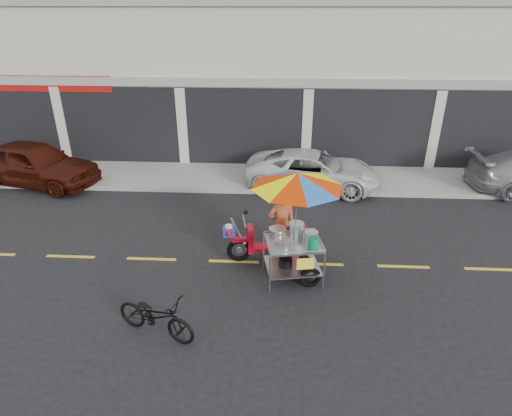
# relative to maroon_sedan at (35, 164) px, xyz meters

# --- Properties ---
(ground) EXTENTS (90.00, 90.00, 0.00)m
(ground) POSITION_rel_maroon_sedan_xyz_m (9.11, -4.45, -0.73)
(ground) COLOR black
(sidewalk) EXTENTS (45.00, 3.00, 0.15)m
(sidewalk) POSITION_rel_maroon_sedan_xyz_m (9.11, 1.05, -0.66)
(sidewalk) COLOR gray
(sidewalk) RESTS_ON ground
(shophouse_block) EXTENTS (36.00, 8.11, 10.40)m
(shophouse_block) POSITION_rel_maroon_sedan_xyz_m (11.93, 6.14, 3.50)
(shophouse_block) COLOR beige
(shophouse_block) RESTS_ON ground
(centerline) EXTENTS (42.00, 0.10, 0.01)m
(centerline) POSITION_rel_maroon_sedan_xyz_m (9.11, -4.45, -0.73)
(centerline) COLOR gold
(centerline) RESTS_ON ground
(maroon_sedan) EXTENTS (4.60, 2.72, 1.47)m
(maroon_sedan) POSITION_rel_maroon_sedan_xyz_m (0.00, 0.00, 0.00)
(maroon_sedan) COLOR #350F07
(maroon_sedan) RESTS_ON ground
(white_pickup) EXTENTS (4.62, 2.60, 1.22)m
(white_pickup) POSITION_rel_maroon_sedan_xyz_m (9.26, 0.22, -0.13)
(white_pickup) COLOR silver
(white_pickup) RESTS_ON ground
(near_bicycle) EXTENTS (1.74, 1.13, 0.86)m
(near_bicycle) POSITION_rel_maroon_sedan_xyz_m (5.94, -6.98, -0.30)
(near_bicycle) COLOR black
(near_bicycle) RESTS_ON ground
(food_vendor_rig) EXTENTS (2.79, 2.26, 2.55)m
(food_vendor_rig) POSITION_rel_maroon_sedan_xyz_m (8.39, -4.69, 0.86)
(food_vendor_rig) COLOR black
(food_vendor_rig) RESTS_ON ground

